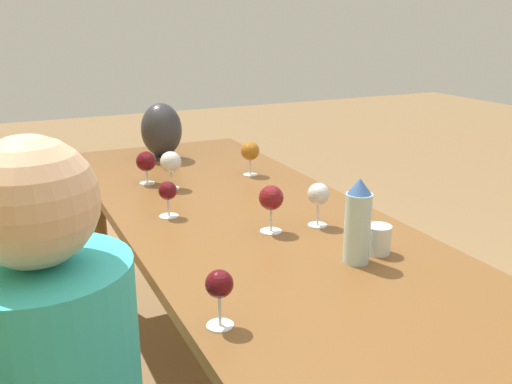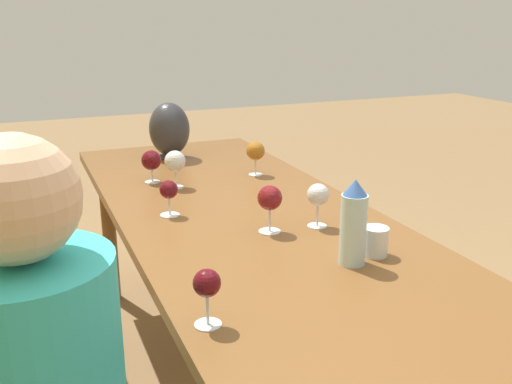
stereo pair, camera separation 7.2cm
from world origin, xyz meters
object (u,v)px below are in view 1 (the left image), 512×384
Objects in this scene: wine_glass_7 at (250,151)px; wine_glass_2 at (318,195)px; chair_far at (5,276)px; wine_glass_3 at (146,162)px; vase at (161,130)px; wine_glass_1 at (171,163)px; water_bottle at (358,222)px; water_tumbler at (378,239)px; wine_glass_6 at (168,192)px; wine_glass_4 at (219,286)px; wine_glass_5 at (270,199)px.

wine_glass_2 is at bearing 175.08° from wine_glass_7.
wine_glass_7 is 1.07m from chair_far.
wine_glass_7 reaches higher than wine_glass_3.
vase reaches higher than wine_glass_1.
chair_far is (0.95, 0.90, -0.39)m from water_bottle.
wine_glass_7 and chair_far have the same top height.
wine_glass_6 is (0.56, 0.45, 0.05)m from water_tumbler.
wine_glass_3 is 0.42m from wine_glass_6.
wine_glass_2 is at bearing -49.36° from wine_glass_4.
wine_glass_1 is 0.33m from wine_glass_6.
chair_far is (0.06, 0.64, -0.38)m from wine_glass_1.
wine_glass_2 is at bearing 8.86° from water_tumbler.
wine_glass_6 reaches higher than water_tumbler.
vase reaches higher than wine_glass_4.
wine_glass_5 reaches higher than wine_glass_7.
wine_glass_1 reaches higher than wine_glass_2.
chair_far reaches higher than wine_glass_6.
water_tumbler is at bearing -75.59° from water_bottle.
wine_glass_6 is (0.29, 0.41, -0.02)m from wine_glass_2.
vase is 1.82× the size of wine_glass_7.
wine_glass_6 is (0.74, -0.11, -0.01)m from wine_glass_4.
vase is at bearing -25.19° from wine_glass_3.
wine_glass_1 is at bearing -18.98° from wine_glass_6.
wine_glass_5 is (-1.07, -0.04, -0.03)m from vase.
wine_glass_1 is at bearing 21.91° from water_tumbler.
wine_glass_1 is at bearing 13.62° from wine_glass_5.
water_tumbler is at bearing -72.14° from wine_glass_4.
water_bottle is 0.12m from water_tumbler.
wine_glass_1 is 0.13m from wine_glass_3.
wine_glass_2 is 0.51m from wine_glass_6.
wine_glass_2 is 1.07× the size of wine_glass_4.
wine_glass_7 is (1.09, -0.58, 0.01)m from wine_glass_4.
wine_glass_4 is at bearing 152.21° from wine_glass_7.
water_bottle is 0.91× the size of vase.
wine_glass_2 is 0.99× the size of wine_glass_7.
wine_glass_7 is at bearing -27.79° from wine_glass_4.
wine_glass_5 reaches higher than wine_glass_1.
wine_glass_5 is 1.08m from chair_far.
wine_glass_6 is (0.58, 0.36, -0.03)m from water_bottle.
chair_far is (0.37, 0.53, -0.36)m from wine_glass_6.
wine_glass_5 is at bearing -166.38° from wine_glass_1.
wine_glass_7 is (-0.44, -0.26, -0.03)m from vase.
water_tumbler is 1.39m from chair_far.
water_tumbler is 0.58× the size of wine_glass_2.
vase is 0.41m from wine_glass_3.
water_tumbler is 0.91m from wine_glass_7.
wine_glass_1 reaches higher than wine_glass_3.
wine_glass_5 is (0.31, 0.11, -0.01)m from water_bottle.
wine_glass_3 is (0.98, 0.42, 0.05)m from water_tumbler.
wine_glass_1 is 0.98× the size of wine_glass_5.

